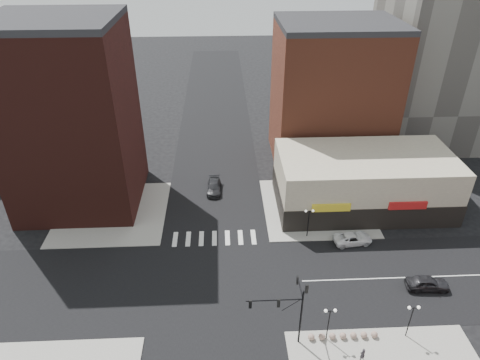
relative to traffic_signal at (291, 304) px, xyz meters
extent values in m
plane|color=black|center=(-7.24, 7.83, -4.96)|extent=(240.00, 240.00, 0.00)
cube|color=black|center=(-7.24, 7.83, -4.95)|extent=(200.00, 14.00, 0.02)
cube|color=black|center=(-7.24, 7.83, -4.95)|extent=(14.00, 200.00, 0.02)
cube|color=gray|center=(-21.74, 22.33, -4.90)|extent=(15.00, 15.00, 0.12)
cube|color=gray|center=(7.26, 22.33, -4.90)|extent=(15.00, 15.00, 0.12)
cube|color=#3B1712|center=(-26.24, 26.33, 7.54)|extent=(16.00, 15.00, 25.00)
cube|color=#3B1712|center=(-39.24, 41.83, 1.04)|extent=(20.00, 18.00, 12.00)
cube|color=brown|center=(11.76, 37.33, 6.04)|extent=(18.00, 15.00, 22.00)
cube|color=#BDB596|center=(13.76, 22.83, -0.96)|extent=(24.00, 12.00, 8.00)
cube|color=black|center=(13.76, 22.83, -3.26)|extent=(24.20, 12.20, 3.40)
cylinder|color=black|center=(0.96, -0.37, -1.46)|extent=(0.18, 0.18, 7.00)
cylinder|color=black|center=(-1.64, -0.37, 1.04)|extent=(5.20, 0.11, 0.11)
cylinder|color=black|center=(-0.04, -0.37, 0.34)|extent=(1.72, 0.06, 1.46)
cylinder|color=black|center=(0.96, 1.13, 1.04)|extent=(0.11, 3.00, 0.11)
cube|color=black|center=(-3.84, -0.37, 0.64)|extent=(0.28, 0.18, 0.95)
sphere|color=red|center=(-3.84, -0.37, 0.94)|extent=(0.16, 0.16, 0.16)
cube|color=black|center=(-1.24, -0.37, 0.64)|extent=(0.28, 0.18, 0.95)
sphere|color=red|center=(-1.24, -0.37, 0.94)|extent=(0.16, 0.16, 0.16)
cube|color=black|center=(0.96, 2.43, 0.64)|extent=(0.18, 0.28, 0.95)
sphere|color=red|center=(0.96, 2.43, 0.94)|extent=(0.16, 0.16, 0.16)
cube|color=black|center=(1.21, -0.37, 2.34)|extent=(0.28, 0.18, 0.95)
sphere|color=red|center=(1.21, -0.37, 2.64)|extent=(0.16, 0.16, 0.16)
cylinder|color=black|center=(3.76, -0.17, -2.84)|extent=(0.11, 0.11, 4.00)
cylinder|color=black|center=(3.76, -0.17, -0.94)|extent=(0.90, 0.06, 0.06)
sphere|color=white|center=(3.31, -0.17, -0.84)|extent=(0.32, 0.32, 0.32)
sphere|color=white|center=(4.21, -0.17, -0.84)|extent=(0.32, 0.32, 0.32)
cylinder|color=black|center=(11.76, -0.17, -2.84)|extent=(0.11, 0.11, 4.00)
cylinder|color=black|center=(11.76, -0.17, -0.94)|extent=(0.90, 0.06, 0.06)
sphere|color=white|center=(11.31, -0.17, -0.84)|extent=(0.32, 0.32, 0.32)
sphere|color=white|center=(12.21, -0.17, -0.84)|extent=(0.32, 0.32, 0.32)
cylinder|color=black|center=(4.76, 15.83, -2.84)|extent=(0.11, 0.11, 4.00)
cylinder|color=black|center=(4.76, 15.83, -0.94)|extent=(0.90, 0.06, 0.06)
sphere|color=white|center=(4.31, 15.83, -0.84)|extent=(0.32, 0.32, 0.32)
sphere|color=white|center=(5.21, 15.83, -0.84)|extent=(0.32, 0.32, 0.32)
sphere|color=#8C6F61|center=(2.26, -0.17, -4.52)|extent=(0.65, 0.65, 0.65)
sphere|color=#8C6F61|center=(3.31, -0.17, -4.52)|extent=(0.65, 0.65, 0.65)
sphere|color=#8C6F61|center=(4.36, -0.17, -4.52)|extent=(0.65, 0.65, 0.65)
sphere|color=#8C6F61|center=(5.41, -0.17, -4.52)|extent=(0.65, 0.65, 0.65)
sphere|color=#8C6F61|center=(6.46, -0.17, -4.52)|extent=(0.65, 0.65, 0.65)
sphere|color=#8C6F61|center=(7.51, -0.17, -4.52)|extent=(0.65, 0.65, 0.65)
sphere|color=#8C6F61|center=(8.56, -0.17, -4.52)|extent=(0.65, 0.65, 0.65)
imported|color=white|center=(10.34, 14.33, -4.28)|extent=(5.15, 2.82, 1.37)
imported|color=black|center=(16.51, 6.09, -4.15)|extent=(4.85, 2.21, 1.62)
imported|color=black|center=(-7.42, 27.34, -4.23)|extent=(2.22, 5.12, 1.47)
imported|color=#29252B|center=(6.59, -2.64, -4.09)|extent=(0.62, 0.49, 1.51)
camera|label=1|loc=(-6.05, -27.50, 30.66)|focal=32.00mm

